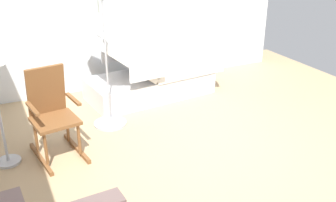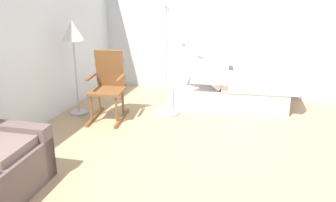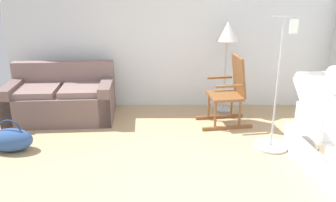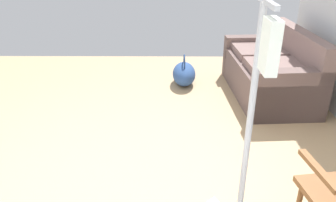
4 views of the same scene
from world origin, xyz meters
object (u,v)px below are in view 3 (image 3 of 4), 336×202
(duffel_bag, at_px, (10,140))
(iv_pole, at_px, (273,130))
(couch, at_px, (61,100))
(rocking_chair, at_px, (229,92))
(floor_lamp, at_px, (227,37))

(duffel_bag, distance_m, iv_pole, 3.38)
(couch, xyz_separation_m, duffel_bag, (-0.35, -1.11, -0.15))
(couch, distance_m, rocking_chair, 2.60)
(floor_lamp, height_order, duffel_bag, floor_lamp)
(couch, distance_m, floor_lamp, 2.78)
(couch, height_order, floor_lamp, floor_lamp)
(iv_pole, bearing_deg, floor_lamp, 107.83)
(couch, relative_size, iv_pole, 0.98)
(duffel_bag, relative_size, iv_pole, 0.33)
(rocking_chair, relative_size, duffel_bag, 1.87)
(floor_lamp, bearing_deg, iv_pole, -72.17)
(couch, relative_size, duffel_bag, 2.94)
(couch, xyz_separation_m, iv_pole, (3.03, -1.01, -0.06))
(rocking_chair, distance_m, duffel_bag, 3.09)
(rocking_chair, relative_size, iv_pole, 0.62)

